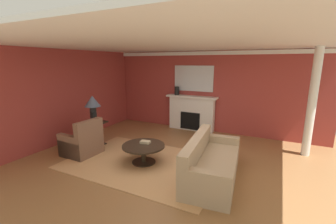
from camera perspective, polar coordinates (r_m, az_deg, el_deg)
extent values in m
plane|color=olive|center=(5.41, -0.23, -13.14)|extent=(8.86, 8.86, 0.00)
cube|color=#9E3833|center=(7.79, 10.03, 5.10)|extent=(7.42, 0.12, 2.72)
cube|color=#9E3833|center=(7.40, -23.86, 3.83)|extent=(0.12, 6.60, 2.72)
cube|color=white|center=(5.16, 1.32, 17.03)|extent=(7.42, 6.60, 0.06)
cube|color=white|center=(7.66, 10.23, 14.57)|extent=(7.42, 0.08, 0.12)
cube|color=tan|center=(5.50, -6.18, -12.67)|extent=(3.59, 2.42, 0.01)
cube|color=white|center=(7.89, 6.01, -0.45)|extent=(1.60, 0.25, 1.16)
cube|color=black|center=(7.93, 5.93, -2.09)|extent=(0.70, 0.26, 0.60)
cube|color=white|center=(7.75, 6.04, 3.89)|extent=(1.80, 0.35, 0.06)
cube|color=silver|center=(7.82, 6.52, 8.51)|extent=(1.40, 0.04, 0.87)
cube|color=tan|center=(4.82, 11.38, -13.82)|extent=(1.12, 2.18, 0.45)
cube|color=tan|center=(4.71, 7.35, -8.68)|extent=(0.42, 2.11, 0.40)
cube|color=tan|center=(3.95, 9.07, -18.62)|extent=(0.92, 0.30, 0.62)
cube|color=tan|center=(5.65, 13.01, -8.91)|extent=(0.92, 0.30, 0.62)
cube|color=brown|center=(6.29, -21.18, -8.09)|extent=(0.83, 0.83, 0.44)
cube|color=brown|center=(5.91, -19.52, -4.41)|extent=(0.19, 0.80, 0.51)
cube|color=brown|center=(6.46, -19.01, -6.61)|extent=(0.80, 0.17, 0.60)
cube|color=brown|center=(6.07, -23.62, -8.24)|extent=(0.80, 0.17, 0.60)
cylinder|color=#2D2319|center=(5.34, -6.29, -8.55)|extent=(1.00, 1.00, 0.04)
cylinder|color=#2D2319|center=(5.42, -6.23, -10.77)|extent=(0.12, 0.12, 0.41)
cylinder|color=#2D2319|center=(5.50, -6.18, -12.59)|extent=(0.56, 0.56, 0.03)
cube|color=#2D2319|center=(6.64, -18.36, -2.61)|extent=(0.56, 0.56, 0.04)
cube|color=#2D2319|center=(6.74, -18.15, -5.49)|extent=(0.10, 0.10, 0.66)
cube|color=#2D2319|center=(6.84, -17.98, -7.96)|extent=(0.45, 0.45, 0.04)
cylinder|color=black|center=(6.59, -18.51, -0.55)|extent=(0.18, 0.18, 0.45)
cone|color=#4C566B|center=(6.52, -18.73, 2.66)|extent=(0.44, 0.44, 0.30)
cylinder|color=black|center=(7.91, 2.26, 5.43)|extent=(0.16, 0.16, 0.30)
cylinder|color=black|center=(6.42, -18.27, -1.51)|extent=(0.14, 0.14, 0.31)
cube|color=tan|center=(5.43, -5.80, -7.62)|extent=(0.25, 0.17, 0.06)
cylinder|color=white|center=(6.55, 32.87, 1.88)|extent=(0.20, 0.20, 2.72)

